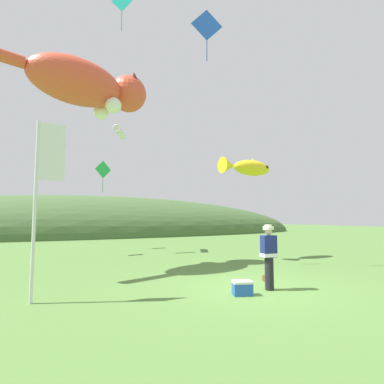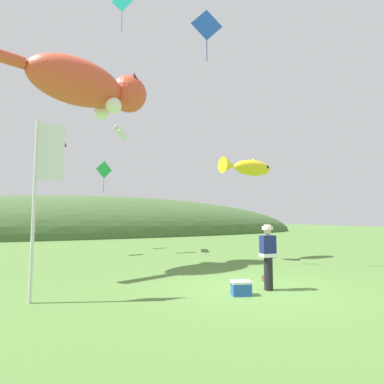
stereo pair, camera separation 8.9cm
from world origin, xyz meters
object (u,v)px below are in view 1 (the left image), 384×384
kite_spool (266,278)px  kite_fish_windsock (247,167)px  festival_banner_pole (43,182)px  kite_tube_streamer (120,132)px  kite_giant_cat (89,86)px  kite_diamond_red (54,68)px  picnic_cooler (242,288)px  kite_diamond_teal (122,1)px  kite_diamond_blue (207,25)px  festival_attendant (269,255)px  kite_diamond_green (103,170)px  kite_diamond_violet (57,144)px

kite_spool → kite_fish_windsock: kite_fish_windsock is taller
festival_banner_pole → kite_tube_streamer: bearing=67.7°
kite_giant_cat → kite_diamond_red: (-1.23, 5.74, 3.15)m
festival_banner_pole → kite_tube_streamer: (3.97, 9.70, 4.23)m
picnic_cooler → kite_diamond_teal: kite_diamond_teal is taller
kite_fish_windsock → kite_diamond_blue: 6.58m
kite_giant_cat → kite_diamond_blue: bearing=-25.6°
festival_attendant → kite_diamond_red: 15.99m
festival_attendant → kite_diamond_green: (-2.28, 13.12, 4.09)m
kite_giant_cat → kite_diamond_violet: size_ratio=3.53×
kite_tube_streamer → kite_diamond_violet: bearing=-172.5°
picnic_cooler → kite_diamond_blue: 10.65m
kite_spool → picnic_cooler: picnic_cooler is taller
festival_attendant → kite_spool: 1.37m
kite_spool → picnic_cooler: bearing=-148.0°
kite_diamond_blue → kite_diamond_green: (-2.49, 9.30, -4.95)m
kite_spool → kite_diamond_blue: (-0.40, 2.94, 9.89)m
festival_attendant → kite_diamond_blue: (0.22, 3.82, 9.04)m
picnic_cooler → kite_diamond_blue: (1.21, 3.95, 9.82)m
picnic_cooler → kite_giant_cat: 9.88m
kite_spool → kite_diamond_blue: kite_diamond_blue is taller
kite_diamond_blue → kite_diamond_red: size_ratio=0.98×
kite_spool → picnic_cooler: (-1.61, -1.01, 0.08)m
festival_attendant → kite_giant_cat: (-4.15, 5.91, 6.40)m
kite_spool → kite_diamond_blue: 10.33m
kite_giant_cat → kite_diamond_red: bearing=102.1°
kite_fish_windsock → kite_diamond_blue: (-3.17, -1.62, 5.53)m
picnic_cooler → kite_diamond_violet: kite_diamond_violet is taller
kite_diamond_violet → kite_diamond_green: size_ratio=0.94×
festival_banner_pole → kite_giant_cat: (1.51, 4.49, 4.51)m
kite_fish_windsock → festival_banner_pole: bearing=-156.1°
kite_spool → kite_giant_cat: 10.02m
kite_diamond_green → kite_spool: bearing=-76.7°
festival_banner_pole → kite_diamond_teal: (2.76, 4.37, 8.53)m
festival_attendant → kite_diamond_teal: bearing=116.6°
kite_fish_windsock → kite_diamond_violet: size_ratio=1.55×
kite_diamond_teal → kite_diamond_red: (-2.48, 5.85, -0.87)m
festival_attendant → kite_diamond_violet: (-5.11, 10.67, 4.93)m
festival_attendant → kite_diamond_red: (-5.38, 11.65, 9.54)m
picnic_cooler → kite_tube_streamer: kite_tube_streamer is taller
kite_tube_streamer → kite_spool: bearing=-77.3°
festival_banner_pole → kite_diamond_red: 12.78m
kite_diamond_green → kite_fish_windsock: bearing=-53.6°
picnic_cooler → kite_diamond_teal: size_ratio=0.30×
kite_diamond_red → kite_diamond_violet: 4.73m
festival_banner_pole → picnic_cooler: bearing=-18.4°
kite_tube_streamer → kite_diamond_violet: (-3.42, -0.45, -1.19)m
kite_diamond_blue → kite_diamond_red: kite_diamond_red is taller
kite_spool → kite_diamond_green: bearing=103.3°
festival_attendant → kite_spool: (0.61, 0.88, -0.85)m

